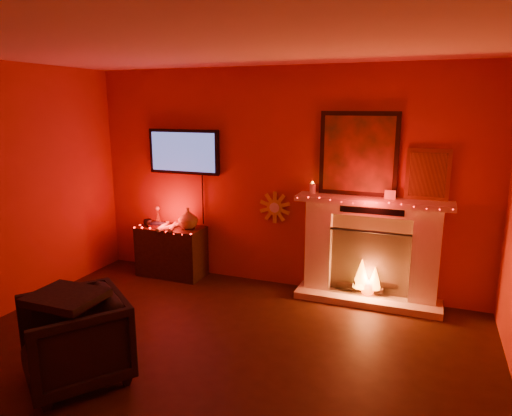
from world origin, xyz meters
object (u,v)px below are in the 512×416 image
at_px(fireplace, 370,241).
at_px(tv, 184,152).
at_px(sunburst_clock, 275,207).
at_px(armchair, 75,339).
at_px(console_table, 172,248).

distance_m(fireplace, tv, 2.61).
distance_m(fireplace, sunburst_clock, 1.23).
bearing_deg(fireplace, armchair, -129.21).
relative_size(fireplace, tv, 1.76).
height_order(fireplace, console_table, fireplace).
relative_size(sunburst_clock, console_table, 0.43).
height_order(fireplace, armchair, fireplace).
height_order(tv, console_table, tv).
height_order(tv, armchair, tv).
relative_size(tv, armchair, 1.55).
bearing_deg(console_table, sunburst_clock, 9.12).
bearing_deg(sunburst_clock, fireplace, -4.37).
distance_m(sunburst_clock, armchair, 2.81).
bearing_deg(console_table, tv, 58.66).
relative_size(tv, console_table, 1.32).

